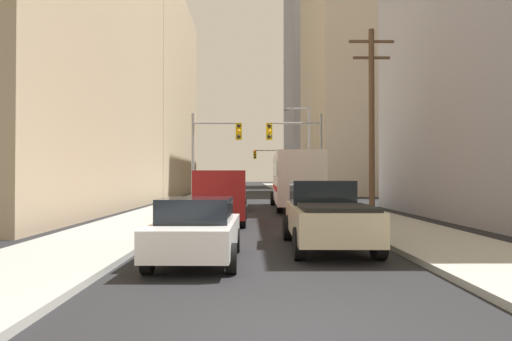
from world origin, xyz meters
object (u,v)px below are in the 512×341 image
city_bus (295,178)px  pickup_truck_beige (326,215)px  traffic_signal_near_right (297,145)px  traffic_signal_far_right (271,161)px  sedan_maroon (230,197)px  cargo_van_red (221,194)px  sedan_white (197,229)px  sedan_silver (233,194)px  traffic_signal_near_left (214,145)px

city_bus → pickup_truck_beige: 15.51m
traffic_signal_near_right → traffic_signal_far_right: 28.67m
pickup_truck_beige → sedan_maroon: size_ratio=1.29×
city_bus → cargo_van_red: city_bus is taller
city_bus → sedan_white: city_bus is taller
sedan_white → sedan_maroon: (0.01, 16.94, 0.00)m
cargo_van_red → traffic_signal_near_right: (4.20, 8.73, 2.74)m
sedan_maroon → sedan_silver: bearing=89.9°
cargo_van_red → sedan_silver: bearing=90.0°
city_bus → sedan_silver: size_ratio=2.74×
cargo_van_red → traffic_signal_near_left: 9.20m
sedan_maroon → cargo_van_red: bearing=-90.0°
traffic_signal_near_right → traffic_signal_far_right: same height
sedan_white → traffic_signal_far_right: bearing=85.1°
sedan_white → sedan_silver: 22.18m
cargo_van_red → sedan_white: size_ratio=1.24×
pickup_truck_beige → traffic_signal_near_left: (-4.41, 15.42, 3.08)m
sedan_maroon → city_bus: bearing=8.8°
pickup_truck_beige → sedan_white: size_ratio=1.28×
sedan_silver → traffic_signal_far_right: (3.92, 24.00, 3.29)m
pickup_truck_beige → cargo_van_red: (-3.39, 6.69, 0.35)m
cargo_van_red → sedan_white: cargo_van_red is taller
city_bus → sedan_white: bearing=-103.0°
cargo_van_red → traffic_signal_far_right: 37.71m
sedan_maroon → traffic_signal_far_right: traffic_signal_far_right is taller
city_bus → pickup_truck_beige: size_ratio=2.12×
pickup_truck_beige → sedan_silver: bearing=99.6°
sedan_white → sedan_maroon: 16.94m
sedan_white → traffic_signal_near_left: traffic_signal_near_left is taller
pickup_truck_beige → city_bus: bearing=87.6°
pickup_truck_beige → cargo_van_red: cargo_van_red is taller
sedan_silver → traffic_signal_near_right: bearing=-48.1°
traffic_signal_near_left → traffic_signal_near_right: 5.22m
traffic_signal_near_left → city_bus: bearing=0.6°
traffic_signal_near_left → traffic_signal_near_right: same height
sedan_white → traffic_signal_far_right: size_ratio=0.71×
sedan_maroon → traffic_signal_near_left: 3.44m
pickup_truck_beige → traffic_signal_near_left: traffic_signal_near_left is taller
pickup_truck_beige → sedan_white: bearing=-148.4°
traffic_signal_near_right → city_bus: bearing=162.2°
sedan_maroon → traffic_signal_far_right: bearing=82.3°
sedan_silver → traffic_signal_near_left: (-1.02, -4.67, 3.24)m
sedan_silver → traffic_signal_far_right: size_ratio=0.70×
sedan_white → traffic_signal_near_right: 18.30m
city_bus → sedan_maroon: size_ratio=2.74×
city_bus → sedan_maroon: (-4.04, -0.63, -1.16)m
cargo_van_red → sedan_silver: 13.41m
city_bus → traffic_signal_near_right: 2.11m
city_bus → traffic_signal_near_left: traffic_signal_near_left is taller
city_bus → traffic_signal_near_left: size_ratio=1.93×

